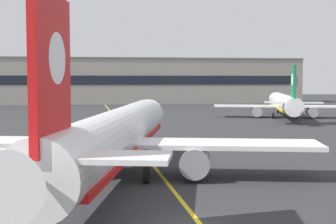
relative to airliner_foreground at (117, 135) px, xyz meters
The scene contains 5 objects.
taxiway_centreline 17.58m from the airliner_foreground, 79.53° to the left, with size 0.30×180.00×0.01m, color yellow.
airliner_foreground is the anchor object (origin of this frame).
airliner_background 63.37m from the airliner_foreground, 56.12° to the left, with size 27.89×35.37×10.13m.
safety_cone_by_nose_gear 16.92m from the airliner_foreground, 86.31° to the left, with size 0.44×0.44×0.55m.
terminal_building 113.64m from the airliner_foreground, 85.93° to the left, with size 111.62×12.40×14.30m.
Camera 1 is at (-4.60, -24.52, 7.84)m, focal length 50.93 mm.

